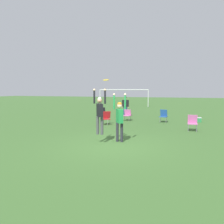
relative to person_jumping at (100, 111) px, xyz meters
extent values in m
plane|color=#3D662D|center=(0.59, -0.17, -1.40)|extent=(120.00, 120.00, 0.00)
cylinder|color=#4C4C51|center=(-0.10, 0.00, -0.64)|extent=(0.12, 0.12, 0.77)
cylinder|color=#4C4C51|center=(0.10, 0.00, -0.64)|extent=(0.12, 0.12, 0.77)
cube|color=black|center=(0.00, 0.00, 0.02)|extent=(0.41, 0.48, 0.55)
sphere|color=tan|center=(0.00, 0.00, 0.43)|extent=(0.21, 0.21, 0.21)
sphere|color=#B7B2AD|center=(0.00, 0.00, 0.49)|extent=(0.18, 0.18, 0.18)
cylinder|color=black|center=(-0.24, 0.00, 0.59)|extent=(0.08, 0.08, 0.58)
sphere|color=tan|center=(-0.24, 0.00, 0.88)|extent=(0.10, 0.10, 0.10)
cylinder|color=black|center=(0.24, 0.00, 0.59)|extent=(0.08, 0.08, 0.58)
sphere|color=tan|center=(0.24, 0.00, 0.88)|extent=(0.10, 0.10, 0.10)
cylinder|color=#2D2D38|center=(0.63, 0.49, -0.98)|extent=(0.12, 0.12, 0.84)
cylinder|color=#2D2D38|center=(0.83, 0.49, -0.98)|extent=(0.12, 0.12, 0.84)
cube|color=green|center=(0.73, 0.49, -0.26)|extent=(0.42, 0.48, 0.60)
sphere|color=beige|center=(0.73, 0.49, 0.19)|extent=(0.23, 0.23, 0.23)
sphere|color=orange|center=(0.73, 0.49, 0.25)|extent=(0.19, 0.19, 0.19)
cylinder|color=green|center=(0.48, 0.49, 0.36)|extent=(0.08, 0.08, 0.63)
sphere|color=beige|center=(0.48, 0.49, 0.68)|extent=(0.10, 0.10, 0.10)
cylinder|color=green|center=(0.98, 0.49, 0.36)|extent=(0.08, 0.08, 0.63)
sphere|color=beige|center=(0.98, 0.49, 0.68)|extent=(0.10, 0.10, 0.10)
cylinder|color=yellow|center=(0.24, 0.11, 1.29)|extent=(0.25, 0.25, 0.07)
cylinder|color=gray|center=(-0.88, 6.74, -1.20)|extent=(0.02, 0.02, 0.40)
cylinder|color=gray|center=(-0.42, 6.74, -1.20)|extent=(0.02, 0.02, 0.40)
cylinder|color=gray|center=(-0.88, 7.19, -1.20)|extent=(0.02, 0.02, 0.40)
cylinder|color=gray|center=(-0.42, 7.19, -1.20)|extent=(0.02, 0.02, 0.40)
cube|color=#C666A3|center=(-0.65, 6.97, -1.01)|extent=(0.64, 0.64, 0.04)
cube|color=#C666A3|center=(-0.65, 7.22, -0.79)|extent=(0.55, 0.22, 0.41)
cylinder|color=gray|center=(-1.73, 4.52, -1.20)|extent=(0.02, 0.02, 0.39)
cylinder|color=gray|center=(-1.29, 4.52, -1.20)|extent=(0.02, 0.02, 0.39)
cylinder|color=gray|center=(-1.73, 4.96, -1.20)|extent=(0.02, 0.02, 0.39)
cylinder|color=gray|center=(-1.29, 4.96, -1.20)|extent=(0.02, 0.02, 0.39)
cube|color=#B21E23|center=(-1.51, 4.74, -1.02)|extent=(0.74, 0.74, 0.04)
cube|color=#B21E23|center=(-1.51, 4.98, -0.77)|extent=(0.48, 0.42, 0.47)
cylinder|color=gray|center=(-3.42, 8.20, -1.18)|extent=(0.02, 0.02, 0.43)
cylinder|color=gray|center=(-3.01, 8.20, -1.18)|extent=(0.02, 0.02, 0.43)
cylinder|color=gray|center=(-3.42, 8.61, -1.18)|extent=(0.02, 0.02, 0.43)
cylinder|color=gray|center=(-3.01, 8.61, -1.18)|extent=(0.02, 0.02, 0.43)
cube|color=black|center=(-3.21, 8.41, -0.99)|extent=(0.54, 0.54, 0.04)
cube|color=black|center=(-3.21, 8.63, -0.78)|extent=(0.49, 0.17, 0.39)
cylinder|color=gray|center=(1.79, 6.75, -1.19)|extent=(0.02, 0.02, 0.42)
cylinder|color=gray|center=(2.20, 6.75, -1.19)|extent=(0.02, 0.02, 0.42)
cylinder|color=gray|center=(1.79, 7.17, -1.19)|extent=(0.02, 0.02, 0.42)
cylinder|color=gray|center=(2.20, 7.17, -1.19)|extent=(0.02, 0.02, 0.42)
cube|color=#235193|center=(1.99, 6.96, -0.99)|extent=(0.58, 0.58, 0.04)
cube|color=#235193|center=(1.99, 7.19, -0.74)|extent=(0.50, 0.22, 0.47)
cylinder|color=gray|center=(3.62, 3.89, -1.18)|extent=(0.02, 0.02, 0.44)
cylinder|color=gray|center=(4.05, 3.89, -1.18)|extent=(0.02, 0.02, 0.44)
cylinder|color=gray|center=(3.62, 4.32, -1.18)|extent=(0.02, 0.02, 0.44)
cylinder|color=gray|center=(4.05, 4.32, -1.18)|extent=(0.02, 0.02, 0.44)
cube|color=#C666A3|center=(3.84, 4.10, -0.98)|extent=(0.52, 0.52, 0.04)
cube|color=#C666A3|center=(3.84, 4.34, -0.73)|extent=(0.51, 0.13, 0.45)
cylinder|color=navy|center=(-1.60, 9.68, -0.98)|extent=(0.12, 0.12, 0.83)
cylinder|color=navy|center=(-1.39, 9.68, -0.98)|extent=(0.12, 0.12, 0.83)
cube|color=black|center=(-1.49, 9.68, -0.28)|extent=(0.51, 0.29, 0.59)
sphere|color=beige|center=(-1.49, 9.68, 0.16)|extent=(0.22, 0.22, 0.22)
sphere|color=black|center=(-1.49, 9.68, 0.22)|extent=(0.19, 0.19, 0.19)
cylinder|color=black|center=(-1.76, 9.68, -0.29)|extent=(0.08, 0.08, 0.62)
sphere|color=beige|center=(-1.76, 9.68, -0.60)|extent=(0.10, 0.10, 0.10)
cylinder|color=black|center=(-1.23, 9.68, -0.29)|extent=(0.08, 0.08, 0.62)
sphere|color=beige|center=(-1.23, 9.68, -0.60)|extent=(0.10, 0.10, 0.10)
cube|color=#2D8C4C|center=(4.30, 7.99, -1.25)|extent=(0.47, 0.38, 0.30)
cube|color=silver|center=(4.30, 7.99, -1.09)|extent=(0.48, 0.39, 0.02)
cylinder|color=white|center=(-8.36, 20.94, -0.25)|extent=(0.10, 0.10, 2.30)
cylinder|color=white|center=(-1.36, 20.94, -0.25)|extent=(0.10, 0.10, 2.30)
cylinder|color=white|center=(-4.86, 20.94, 0.90)|extent=(7.00, 0.10, 0.10)
camera|label=1|loc=(3.44, -8.55, 0.87)|focal=35.00mm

